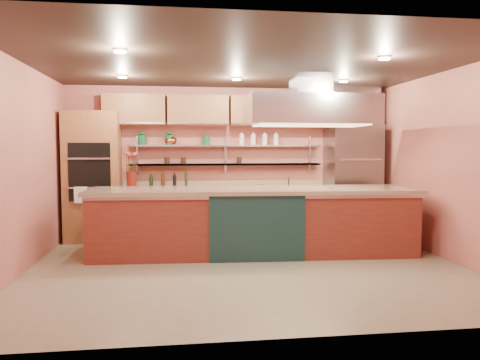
{
  "coord_description": "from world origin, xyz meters",
  "views": [
    {
      "loc": [
        -0.96,
        -6.39,
        1.67
      ],
      "look_at": [
        0.03,
        1.0,
        1.15
      ],
      "focal_mm": 35.0,
      "sensor_mm": 36.0,
      "label": 1
    }
  ],
  "objects": [
    {
      "name": "oil_bottle_cluster",
      "position": [
        -1.12,
        2.15,
        1.05
      ],
      "size": [
        0.77,
        0.35,
        0.24
      ],
      "primitive_type": "cube",
      "rotation": [
        0.0,
        0.0,
        0.18
      ],
      "color": "black",
      "rests_on": "back_counter"
    },
    {
      "name": "ceiling_downlights",
      "position": [
        0.0,
        0.2,
        2.77
      ],
      "size": [
        4.0,
        2.8,
        0.02
      ],
      "primitive_type": "cube",
      "color": "#FFE5A5",
      "rests_on": "ceiling"
    },
    {
      "name": "range_hood",
      "position": [
        1.11,
        0.77,
        2.25
      ],
      "size": [
        2.0,
        1.0,
        0.45
      ],
      "primitive_type": "cube",
      "color": "#B8BAC0",
      "rests_on": "ceiling"
    },
    {
      "name": "wall_shelf_lower",
      "position": [
        -0.05,
        2.37,
        1.35
      ],
      "size": [
        3.6,
        0.26,
        0.03
      ],
      "primitive_type": "cube",
      "color": "#B8BAC0",
      "rests_on": "wall_back"
    },
    {
      "name": "wall_shelf_upper",
      "position": [
        -0.05,
        2.37,
        1.7
      ],
      "size": [
        3.6,
        0.26,
        0.03
      ],
      "primitive_type": "cube",
      "color": "#B8BAC0",
      "rests_on": "wall_back"
    },
    {
      "name": "kitchen_scale",
      "position": [
        0.58,
        2.15,
        0.97
      ],
      "size": [
        0.17,
        0.13,
        0.09
      ],
      "primitive_type": "cube",
      "rotation": [
        0.0,
        0.0,
        0.08
      ],
      "color": "white",
      "rests_on": "back_counter"
    },
    {
      "name": "wall_front",
      "position": [
        0.0,
        -2.5,
        1.4
      ],
      "size": [
        6.0,
        0.04,
        2.8
      ],
      "primitive_type": "cube",
      "color": "#BD6559",
      "rests_on": "floor"
    },
    {
      "name": "floor",
      "position": [
        0.0,
        0.0,
        -0.01
      ],
      "size": [
        6.0,
        5.0,
        0.02
      ],
      "primitive_type": "cube",
      "color": "gray",
      "rests_on": "ground"
    },
    {
      "name": "bar_faucet",
      "position": [
        1.13,
        2.25,
        1.05
      ],
      "size": [
        0.04,
        0.04,
        0.23
      ],
      "primitive_type": "cylinder",
      "rotation": [
        0.0,
        0.0,
        -0.22
      ],
      "color": "silver",
      "rests_on": "back_counter"
    },
    {
      "name": "upper_cabinets",
      "position": [
        0.0,
        2.32,
        2.35
      ],
      "size": [
        4.6,
        0.36,
        0.55
      ],
      "primitive_type": "cube",
      "color": "#935B35",
      "rests_on": "wall_back"
    },
    {
      "name": "refrigerator",
      "position": [
        2.35,
        2.14,
        1.05
      ],
      "size": [
        0.95,
        0.72,
        2.1
      ],
      "primitive_type": "cube",
      "color": "slate",
      "rests_on": "floor"
    },
    {
      "name": "island",
      "position": [
        0.21,
        0.77,
        0.52
      ],
      "size": [
        5.0,
        1.34,
        1.03
      ],
      "primitive_type": "cube",
      "rotation": [
        0.0,
        0.0,
        -0.05
      ],
      "color": "maroon",
      "rests_on": "floor"
    },
    {
      "name": "ceiling",
      "position": [
        0.0,
        0.0,
        2.8
      ],
      "size": [
        6.0,
        5.0,
        0.02
      ],
      "primitive_type": "cube",
      "color": "black",
      "rests_on": "wall_back"
    },
    {
      "name": "wall_right",
      "position": [
        3.0,
        0.0,
        1.4
      ],
      "size": [
        0.04,
        5.0,
        2.8
      ],
      "primitive_type": "cube",
      "color": "#BD6559",
      "rests_on": "floor"
    },
    {
      "name": "oven_stack",
      "position": [
        -2.45,
        2.18,
        1.15
      ],
      "size": [
        0.95,
        0.64,
        2.3
      ],
      "primitive_type": "cube",
      "color": "#935B35",
      "rests_on": "floor"
    },
    {
      "name": "wall_left",
      "position": [
        -3.0,
        0.0,
        1.4
      ],
      "size": [
        0.04,
        5.0,
        2.8
      ],
      "primitive_type": "cube",
      "color": "#BD6559",
      "rests_on": "floor"
    },
    {
      "name": "copper_kettle",
      "position": [
        -1.06,
        2.37,
        1.79
      ],
      "size": [
        0.21,
        0.21,
        0.15
      ],
      "primitive_type": "ellipsoid",
      "rotation": [
        0.0,
        0.0,
        0.12
      ],
      "color": "#B34B29",
      "rests_on": "wall_shelf_upper"
    },
    {
      "name": "flower_vase",
      "position": [
        -1.78,
        2.15,
        1.08
      ],
      "size": [
        0.19,
        0.19,
        0.3
      ],
      "primitive_type": "cylinder",
      "rotation": [
        0.0,
        0.0,
        0.13
      ],
      "color": "maroon",
      "rests_on": "back_counter"
    },
    {
      "name": "back_counter",
      "position": [
        -0.05,
        2.2,
        0.47
      ],
      "size": [
        3.84,
        0.64,
        0.93
      ],
      "primitive_type": "cube",
      "color": "tan",
      "rests_on": "floor"
    },
    {
      "name": "green_canister",
      "position": [
        -0.42,
        2.37,
        1.8
      ],
      "size": [
        0.18,
        0.18,
        0.17
      ],
      "primitive_type": "cylinder",
      "rotation": [
        0.0,
        0.0,
        0.34
      ],
      "color": "#104E2B",
      "rests_on": "wall_shelf_upper"
    },
    {
      "name": "wall_back",
      "position": [
        0.0,
        2.5,
        1.4
      ],
      "size": [
        6.0,
        0.04,
        2.8
      ],
      "primitive_type": "cube",
      "color": "#BD6559",
      "rests_on": "floor"
    }
  ]
}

